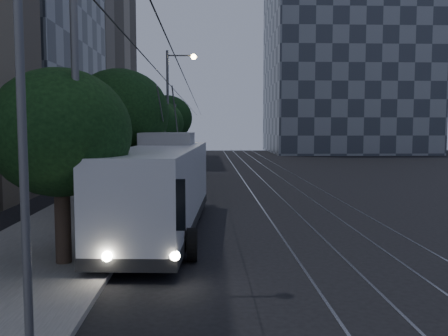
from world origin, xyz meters
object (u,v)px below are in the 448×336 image
Objects in this scene: pickup_silver at (178,185)px; streetlamp_far at (173,100)px; car_white_b at (184,163)px; streetlamp_near at (91,45)px; car_white_d at (187,157)px; car_white_a at (178,174)px; car_white_c at (191,164)px; trolleybus at (162,187)px.

streetlamp_far reaches higher than pickup_silver.
streetlamp_near is at bearing -82.26° from car_white_b.
pickup_silver is 0.98× the size of car_white_b.
car_white_b is 5.54m from streetlamp_far.
car_white_d is 0.43× the size of streetlamp_near.
streetlamp_far reaches higher than car_white_b.
car_white_c is (0.56, 9.05, -0.03)m from car_white_a.
car_white_a is (-0.29, 5.86, -0.01)m from pickup_silver.
pickup_silver is 0.53× the size of streetlamp_near.
car_white_b is at bearing -103.54° from car_white_d.
car_white_a is 20.94m from streetlamp_near.
trolleybus is at bearing -88.18° from pickup_silver.
car_white_d is at bearing 93.24° from car_white_c.
car_white_a is 1.01× the size of car_white_c.
streetlamp_near is (-1.09, -28.77, 5.28)m from car_white_b.
trolleybus reaches higher than car_white_b.
streetlamp_near reaches higher than streetlamp_far.
trolleybus is 23.78m from car_white_c.
trolleybus is at bearing -103.18° from car_white_d.
car_white_a is at bearing -83.70° from streetlamp_far.
pickup_silver is (0.09, 8.86, -0.97)m from trolleybus.
car_white_d is 37.90m from streetlamp_near.
car_white_b is at bearing 94.17° from trolleybus.
pickup_silver is 13.61m from streetlamp_far.
car_white_c is (0.36, 23.76, -1.01)m from trolleybus.
pickup_silver is 14.91m from car_white_c.
trolleybus reaches higher than pickup_silver.
car_white_b reaches higher than car_white_c.
pickup_silver is 0.54× the size of streetlamp_far.
trolleybus is 14.75m from car_white_a.
car_white_a is at bearing 94.46° from trolleybus.
car_white_c is at bearing 92.82° from trolleybus.
car_white_b is at bearing -138.85° from car_white_c.
pickup_silver is 15.39m from streetlamp_near.
trolleybus is 7.15m from streetlamp_near.
car_white_d is at bearing 94.04° from trolleybus.
streetlamp_far is at bearing 118.82° from car_white_a.
streetlamp_far reaches higher than car_white_a.
trolleybus reaches higher than car_white_c.
pickup_silver is 14.41m from car_white_b.
car_white_c is (0.27, 14.90, -0.04)m from pickup_silver.
car_white_a is at bearing 86.93° from streetlamp_near.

